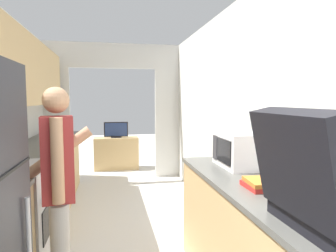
% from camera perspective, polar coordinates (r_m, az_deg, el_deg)
% --- Properties ---
extents(wall_right, '(0.06, 7.44, 2.50)m').
position_cam_1_polar(wall_right, '(2.81, 17.17, 0.02)').
color(wall_right, silver).
rests_on(wall_right, ground_plane).
extents(wall_far_with_doorway, '(2.85, 0.06, 2.50)m').
position_cam_1_polar(wall_far_with_doorway, '(5.61, -10.34, 4.47)').
color(wall_far_with_doorway, silver).
rests_on(wall_far_with_doorway, ground_plane).
extents(counter_left, '(0.62, 3.86, 0.92)m').
position_cam_1_polar(counter_left, '(4.00, -23.35, -10.17)').
color(counter_left, tan).
rests_on(counter_left, ground_plane).
extents(range_oven, '(0.66, 0.74, 1.06)m').
position_cam_1_polar(range_oven, '(2.96, -27.96, -15.65)').
color(range_oven, '#B7B7BC').
rests_on(range_oven, ground_plane).
extents(person, '(0.51, 0.41, 1.57)m').
position_cam_1_polar(person, '(2.27, -20.06, -11.88)').
color(person, '#9E9E9E').
rests_on(person, ground_plane).
extents(suitcase, '(0.55, 0.55, 0.53)m').
position_cam_1_polar(suitcase, '(1.47, 28.42, -10.87)').
color(suitcase, black).
rests_on(suitcase, counter_right).
extents(microwave, '(0.38, 0.47, 0.29)m').
position_cam_1_polar(microwave, '(2.59, 14.02, -4.35)').
color(microwave, white).
rests_on(microwave, counter_right).
extents(book_stack, '(0.25, 0.25, 0.06)m').
position_cam_1_polar(book_stack, '(2.03, 17.95, -10.44)').
color(book_stack, red).
rests_on(book_stack, counter_right).
extents(tv_cabinet, '(0.93, 0.42, 0.68)m').
position_cam_1_polar(tv_cabinet, '(6.52, -9.81, -5.09)').
color(tv_cabinet, tan).
rests_on(tv_cabinet, ground_plane).
extents(television, '(0.50, 0.16, 0.33)m').
position_cam_1_polar(television, '(6.41, -9.87, -0.75)').
color(television, black).
rests_on(television, tv_cabinet).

